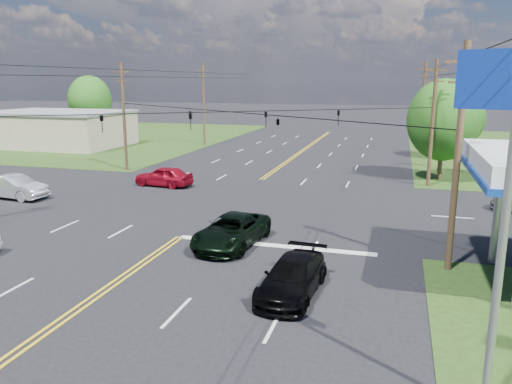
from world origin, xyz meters
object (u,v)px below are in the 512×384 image
(pole_se, at_px, (458,157))
(tree_right_a, at_px, (444,120))
(retail_nw, at_px, (58,130))
(pickup_dkgreen, at_px, (232,231))
(pole_ne, at_px, (433,122))
(tree_far_l, at_px, (90,100))
(suv_black, at_px, (293,277))
(pole_left_far, at_px, (204,103))
(sedan_silver, at_px, (14,187))
(tree_right_b, at_px, (460,118))
(pole_right_far, at_px, (423,106))
(pole_nw, at_px, (124,116))

(pole_se, relative_size, tree_right_a, 1.16)
(retail_nw, relative_size, pickup_dkgreen, 2.97)
(pole_se, distance_m, pole_ne, 18.00)
(tree_far_l, relative_size, suv_black, 1.83)
(pole_left_far, height_order, tree_right_a, pole_left_far)
(pole_left_far, xyz_separation_m, sedan_silver, (-1.69, -31.09, -4.36))
(tree_right_b, distance_m, pickup_dkgreen, 35.36)
(tree_right_b, bearing_deg, pickup_dkgreen, -112.56)
(pole_right_far, height_order, sedan_silver, pole_right_far)
(pole_ne, bearing_deg, suv_black, -104.85)
(pole_left_far, bearing_deg, pole_right_far, 0.00)
(pickup_dkgreen, xyz_separation_m, sedan_silver, (-17.69, 5.41, 0.06))
(pole_se, distance_m, tree_far_l, 60.88)
(tree_right_a, bearing_deg, pickup_dkgreen, -118.22)
(pole_left_far, bearing_deg, suv_black, -64.09)
(tree_right_a, bearing_deg, tree_right_b, 78.23)
(retail_nw, height_order, tree_right_b, tree_right_b)
(retail_nw, relative_size, tree_far_l, 1.83)
(tree_far_l, bearing_deg, pole_ne, -27.07)
(pole_ne, relative_size, tree_right_b, 1.34)
(tree_far_l, bearing_deg, pole_left_far, -11.89)
(retail_nw, bearing_deg, pole_ne, -16.82)
(tree_right_b, height_order, suv_black, tree_right_b)
(tree_right_b, bearing_deg, pole_se, -96.05)
(pole_ne, distance_m, tree_right_a, 3.16)
(pole_nw, xyz_separation_m, sedan_silver, (-1.69, -12.09, -4.10))
(tree_right_b, relative_size, tree_far_l, 0.81)
(pole_se, relative_size, pole_right_far, 0.95)
(retail_nw, bearing_deg, pole_se, -35.79)
(pole_right_far, distance_m, tree_right_a, 16.03)
(pole_right_far, relative_size, tree_right_b, 1.41)
(pole_right_far, relative_size, sedan_silver, 2.03)
(pole_left_far, xyz_separation_m, pickup_dkgreen, (16.00, -36.50, -4.42))
(pole_se, relative_size, sedan_silver, 1.93)
(tree_far_l, distance_m, pickup_dkgreen, 53.71)
(pole_left_far, height_order, suv_black, pole_left_far)
(pole_right_far, distance_m, sedan_silver, 41.86)
(pole_ne, bearing_deg, pole_left_far, 143.84)
(tree_far_l, bearing_deg, pickup_dkgreen, -49.17)
(pole_left_far, distance_m, pickup_dkgreen, 40.10)
(retail_nw, relative_size, tree_right_b, 2.26)
(pole_ne, bearing_deg, sedan_silver, -156.41)
(pole_left_far, distance_m, suv_black, 46.17)
(tree_right_b, bearing_deg, tree_far_l, 170.63)
(tree_right_a, distance_m, suv_black, 26.59)
(pole_right_far, bearing_deg, retail_nw, -172.06)
(pole_left_far, bearing_deg, sedan_silver, -93.10)
(retail_nw, distance_m, tree_right_a, 45.21)
(tree_right_b, xyz_separation_m, tree_far_l, (-48.50, 8.00, 0.98))
(pole_ne, bearing_deg, pole_right_far, 90.00)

